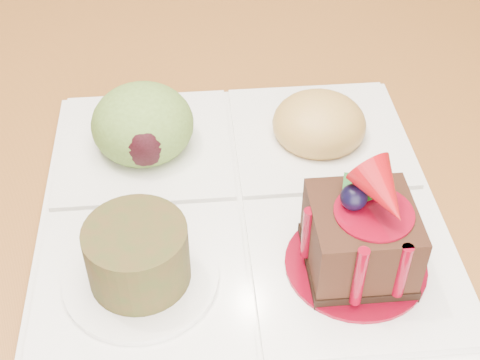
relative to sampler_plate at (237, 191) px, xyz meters
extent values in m
plane|color=#513217|center=(-0.14, 0.75, -0.77)|extent=(6.00, 6.00, 0.00)
cylinder|color=black|center=(0.51, 0.59, -0.56)|extent=(0.04, 0.04, 0.43)
cube|color=white|center=(0.00, 0.00, -0.02)|extent=(0.29, 0.29, 0.01)
cube|color=white|center=(0.06, -0.07, -0.01)|extent=(0.14, 0.14, 0.01)
cube|color=white|center=(-0.07, -0.06, -0.01)|extent=(0.14, 0.14, 0.01)
cube|color=white|center=(-0.06, 0.07, -0.01)|extent=(0.14, 0.14, 0.01)
cube|color=white|center=(0.07, 0.06, -0.01)|extent=(0.14, 0.14, 0.01)
cylinder|color=maroon|center=(0.06, -0.07, 0.00)|extent=(0.09, 0.09, 0.00)
cube|color=black|center=(0.06, -0.07, 0.00)|extent=(0.07, 0.07, 0.01)
cube|color=black|center=(0.06, -0.07, 0.02)|extent=(0.06, 0.06, 0.04)
cylinder|color=maroon|center=(0.06, -0.07, 0.05)|extent=(0.05, 0.05, 0.00)
sphere|color=black|center=(0.06, -0.07, 0.05)|extent=(0.02, 0.02, 0.02)
cone|color=#9E0A0F|center=(0.07, -0.08, 0.06)|extent=(0.04, 0.05, 0.04)
cube|color=#124812|center=(0.06, -0.06, 0.05)|extent=(0.01, 0.02, 0.01)
cube|color=#124812|center=(0.06, -0.06, 0.05)|extent=(0.02, 0.02, 0.01)
cylinder|color=maroon|center=(0.05, -0.11, 0.02)|extent=(0.01, 0.01, 0.04)
cylinder|color=maroon|center=(0.08, -0.11, 0.02)|extent=(0.01, 0.01, 0.04)
cylinder|color=maroon|center=(0.03, -0.07, 0.02)|extent=(0.01, 0.01, 0.04)
cylinder|color=white|center=(-0.07, -0.06, 0.00)|extent=(0.09, 0.09, 0.00)
cylinder|color=#452913|center=(-0.07, -0.06, 0.02)|extent=(0.06, 0.06, 0.04)
cylinder|color=#4E2A10|center=(-0.07, -0.06, 0.03)|extent=(0.05, 0.05, 0.00)
ellipsoid|color=olive|center=(-0.06, 0.07, 0.01)|extent=(0.07, 0.07, 0.06)
ellipsoid|color=black|center=(-0.06, 0.04, 0.02)|extent=(0.04, 0.03, 0.03)
ellipsoid|color=#B07C3F|center=(0.07, 0.06, 0.01)|extent=(0.07, 0.07, 0.04)
cube|color=red|center=(0.08, 0.06, 0.01)|extent=(0.02, 0.02, 0.02)
cube|color=#487D1B|center=(0.07, 0.07, 0.01)|extent=(0.02, 0.02, 0.02)
cube|color=red|center=(0.06, 0.06, 0.01)|extent=(0.02, 0.02, 0.01)
cube|color=#487D1B|center=(0.06, 0.05, 0.01)|extent=(0.02, 0.02, 0.02)
cube|color=red|center=(0.08, 0.04, 0.01)|extent=(0.02, 0.02, 0.01)
camera|label=1|loc=(-0.05, -0.33, 0.31)|focal=50.00mm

